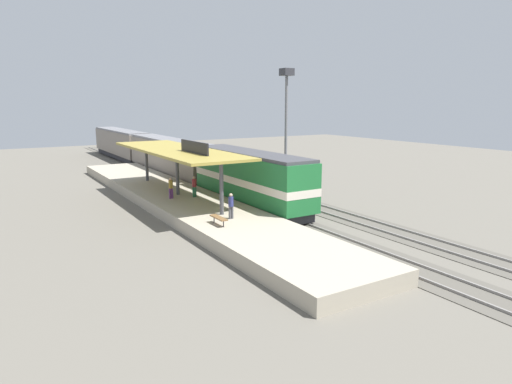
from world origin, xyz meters
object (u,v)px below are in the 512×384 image
Objects in this scene: passenger_carriage_rear at (121,143)px; light_mast at (286,103)px; person_walking at (171,187)px; locomotive at (250,179)px; person_waiting at (194,185)px; platform_bench at (219,218)px; passenger_carriage_front at (170,157)px; person_boarding at (231,205)px; freight_car at (237,165)px.

light_mast is (7.80, -32.71, 6.08)m from passenger_carriage_rear.
light_mast is at bearing 13.84° from person_walking.
locomotive is at bearing -90.00° from passenger_carriage_rear.
light_mast is at bearing 17.74° from person_waiting.
passenger_carriage_front reaches higher than platform_bench.
person_waiting and person_boarding have the same top height.
person_boarding is at bearing -95.98° from passenger_carriage_rear.
person_boarding is (-0.79, -7.72, 0.00)m from person_waiting.
passenger_carriage_front is 1.67× the size of freight_car.
passenger_carriage_rear is at bearing 84.02° from person_boarding.
passenger_carriage_front is at bearing 90.00° from locomotive.
person_waiting is at bearing -96.01° from passenger_carriage_rear.
passenger_carriage_rear is (6.00, 45.06, 0.97)m from platform_bench.
freight_car reaches higher than person_waiting.
platform_bench is at bearing -133.77° from locomotive.
person_walking is (-5.69, -15.23, -0.46)m from passenger_carriage_front.
locomotive is 38.80m from passenger_carriage_rear.
passenger_carriage_rear is at bearing 99.23° from freight_car.
person_walking is (-10.29, -7.74, -0.12)m from freight_car.
locomotive is 1.23× the size of light_mast.
freight_car is 8.43m from light_mast.
locomotive reaches higher than person_boarding.
passenger_carriage_front is at bearing 69.53° from person_walking.
locomotive is 8.44× the size of person_boarding.
light_mast reaches higher than freight_car.
person_walking and person_boarding have the same top height.
person_waiting is at bearing -103.80° from passenger_carriage_front.
light_mast is at bearing 37.99° from locomotive.
passenger_carriage_rear is 1.71× the size of light_mast.
light_mast is at bearing -54.04° from freight_car.
person_walking is (-1.85, 0.40, 0.00)m from person_waiting.
passenger_carriage_rear is 11.70× the size of person_waiting.
person_boarding is at bearing -130.84° from locomotive.
freight_car is (10.60, 16.77, 0.63)m from platform_bench.
freight_car is (4.60, -7.50, -0.34)m from passenger_carriage_front.
passenger_carriage_front is 11.70× the size of person_boarding.
passenger_carriage_front is (6.00, 24.26, 0.97)m from platform_bench.
passenger_carriage_rear is 11.70× the size of person_walking.
platform_bench is 0.99× the size of person_waiting.
passenger_carriage_rear is (0.00, 20.80, 0.00)m from passenger_carriage_front.
passenger_carriage_front is at bearing 76.11° from platform_bench.
person_walking is at bearing 88.01° from platform_bench.
passenger_carriage_rear is 28.67m from freight_car.
passenger_carriage_front is 16.10m from person_waiting.
person_waiting is (-11.64, -3.72, -6.54)m from light_mast.
passenger_carriage_front is 11.70× the size of person_waiting.
light_mast reaches higher than passenger_carriage_rear.
platform_bench is 1.72m from person_boarding.
passenger_carriage_rear reaches higher than platform_bench.
locomotive reaches higher than passenger_carriage_rear.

